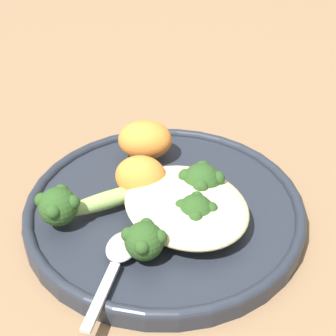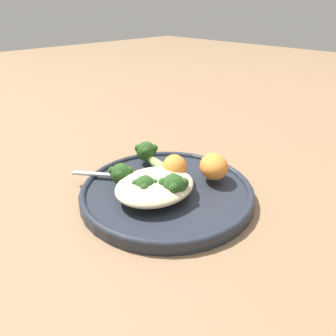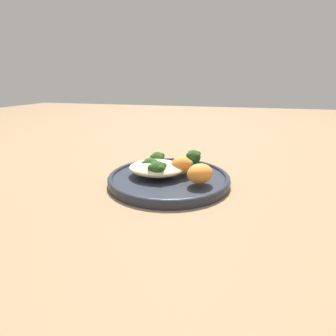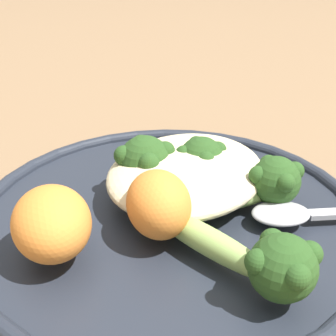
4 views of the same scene
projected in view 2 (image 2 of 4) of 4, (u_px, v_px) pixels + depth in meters
ground_plane at (163, 195)px, 0.57m from camera, size 4.00×4.00×0.00m
plate at (167, 192)px, 0.55m from camera, size 0.29×0.29×0.02m
quinoa_mound at (155, 186)px, 0.52m from camera, size 0.13×0.11×0.03m
broccoli_stalk_0 at (151, 156)px, 0.62m from camera, size 0.05×0.13×0.04m
broccoli_stalk_1 at (131, 175)px, 0.55m from camera, size 0.10×0.09×0.04m
broccoli_stalk_2 at (149, 186)px, 0.52m from camera, size 0.10×0.04×0.04m
broccoli_stalk_3 at (174, 186)px, 0.51m from camera, size 0.08×0.07×0.04m
sweet_potato_chunk_0 at (214, 166)px, 0.57m from camera, size 0.08×0.08×0.04m
sweet_potato_chunk_1 at (175, 168)px, 0.56m from camera, size 0.07×0.07×0.04m
spoon at (119, 175)px, 0.58m from camera, size 0.09×0.11×0.01m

